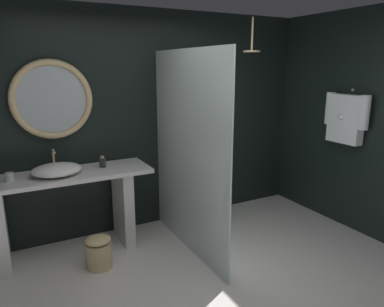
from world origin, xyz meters
The scene contains 12 objects.
back_wall_panel centered at (0.00, 1.90, 1.30)m, with size 4.80×0.10×2.60m, color black.
side_wall_right centered at (2.35, 0.76, 1.30)m, with size 0.10×2.47×2.60m, color black.
vanity_counter centered at (-0.89, 1.55, 0.56)m, with size 1.79×0.56×0.89m.
vessel_sink centered at (-0.94, 1.51, 0.95)m, with size 0.48×0.40×0.24m.
tumbler_cup centered at (-1.37, 1.54, 0.93)m, with size 0.08×0.08×0.08m, color silver.
soap_dispenser centered at (-0.46, 1.59, 0.94)m, with size 0.07×0.07×0.13m.
round_wall_mirror centered at (-0.89, 1.81, 1.62)m, with size 0.82×0.07×0.82m.
shower_glass_panel centered at (0.30, 1.05, 1.06)m, with size 0.02×1.60×2.12m, color silver.
rain_shower_head centered at (1.28, 1.33, 2.16)m, with size 0.20×0.20×0.39m.
hanging_bathrobe centered at (2.21, 0.69, 1.37)m, with size 0.20×0.59×0.64m.
toilet centered at (0.73, 1.52, 0.27)m, with size 0.38×0.55×0.59m.
waste_bin centered at (-0.67, 1.11, 0.17)m, with size 0.25×0.25×0.33m.
Camera 1 is at (-1.34, -2.13, 1.96)m, focal length 33.22 mm.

